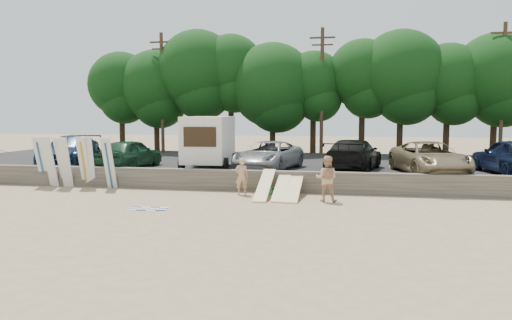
# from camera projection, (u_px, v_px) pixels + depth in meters

# --- Properties ---
(ground) EXTENTS (120.00, 120.00, 0.00)m
(ground) POSITION_uv_depth(u_px,v_px,m) (251.00, 203.00, 20.68)
(ground) COLOR tan
(ground) RESTS_ON ground
(seawall) EXTENTS (44.00, 0.50, 1.00)m
(seawall) POSITION_uv_depth(u_px,v_px,m) (263.00, 181.00, 23.57)
(seawall) COLOR #6B6356
(seawall) RESTS_ON ground
(parking_lot) EXTENTS (44.00, 14.50, 0.70)m
(parking_lot) POSITION_uv_depth(u_px,v_px,m) (284.00, 167.00, 30.92)
(parking_lot) COLOR #282828
(parking_lot) RESTS_ON ground
(treeline) EXTENTS (33.67, 6.42, 9.39)m
(treeline) POSITION_uv_depth(u_px,v_px,m) (298.00, 78.00, 37.19)
(treeline) COLOR #382616
(treeline) RESTS_ON parking_lot
(utility_poles) EXTENTS (25.80, 0.26, 9.00)m
(utility_poles) POSITION_uv_depth(u_px,v_px,m) (322.00, 89.00, 35.46)
(utility_poles) COLOR #473321
(utility_poles) RESTS_ON parking_lot
(box_trailer) EXTENTS (2.80, 4.59, 2.81)m
(box_trailer) POSITION_uv_depth(u_px,v_px,m) (209.00, 139.00, 27.03)
(box_trailer) COLOR silver
(box_trailer) RESTS_ON parking_lot
(car_0) EXTENTS (3.37, 6.10, 1.67)m
(car_0) POSITION_uv_depth(u_px,v_px,m) (70.00, 150.00, 29.18)
(car_0) COLOR #122441
(car_0) RESTS_ON parking_lot
(car_1) EXTENTS (2.35, 4.82, 1.59)m
(car_1) POSITION_uv_depth(u_px,v_px,m) (130.00, 153.00, 27.34)
(car_1) COLOR #13351F
(car_1) RESTS_ON parking_lot
(car_2) EXTENTS (3.55, 5.83, 1.51)m
(car_2) POSITION_uv_depth(u_px,v_px,m) (268.00, 155.00, 26.47)
(car_2) COLOR gray
(car_2) RESTS_ON parking_lot
(car_3) EXTENTS (3.35, 5.97, 1.63)m
(car_3) POSITION_uv_depth(u_px,v_px,m) (354.00, 155.00, 26.19)
(car_3) COLOR black
(car_3) RESTS_ON parking_lot
(car_4) EXTENTS (3.79, 6.17, 1.60)m
(car_4) POSITION_uv_depth(u_px,v_px,m) (429.00, 158.00, 24.57)
(car_4) COLOR #837253
(car_4) RESTS_ON parking_lot
(car_5) EXTENTS (3.10, 5.56, 1.79)m
(car_5) POSITION_uv_depth(u_px,v_px,m) (511.00, 156.00, 24.37)
(car_5) COLOR black
(car_5) RESTS_ON parking_lot
(surfboard_upright_0) EXTENTS (0.52, 0.79, 2.51)m
(surfboard_upright_0) POSITION_uv_depth(u_px,v_px,m) (41.00, 162.00, 25.21)
(surfboard_upright_0) COLOR silver
(surfboard_upright_0) RESTS_ON ground
(surfboard_upright_1) EXTENTS (0.57, 0.74, 2.54)m
(surfboard_upright_1) POSITION_uv_depth(u_px,v_px,m) (50.00, 162.00, 24.93)
(surfboard_upright_1) COLOR silver
(surfboard_upright_1) RESTS_ON ground
(surfboard_upright_2) EXTENTS (0.59, 0.78, 2.53)m
(surfboard_upright_2) POSITION_uv_depth(u_px,v_px,m) (62.00, 162.00, 24.89)
(surfboard_upright_2) COLOR silver
(surfboard_upright_2) RESTS_ON ground
(surfboard_upright_3) EXTENTS (0.61, 0.85, 2.51)m
(surfboard_upright_3) POSITION_uv_depth(u_px,v_px,m) (65.00, 163.00, 24.66)
(surfboard_upright_3) COLOR silver
(surfboard_upright_3) RESTS_ON ground
(surfboard_upright_4) EXTENTS (0.50, 0.65, 2.55)m
(surfboard_upright_4) POSITION_uv_depth(u_px,v_px,m) (84.00, 162.00, 24.71)
(surfboard_upright_4) COLOR silver
(surfboard_upright_4) RESTS_ON ground
(surfboard_upright_5) EXTENTS (0.55, 0.57, 2.57)m
(surfboard_upright_5) POSITION_uv_depth(u_px,v_px,m) (89.00, 162.00, 24.71)
(surfboard_upright_5) COLOR silver
(surfboard_upright_5) RESTS_ON ground
(surfboard_upright_6) EXTENTS (0.52, 0.74, 2.53)m
(surfboard_upright_6) POSITION_uv_depth(u_px,v_px,m) (109.00, 163.00, 24.30)
(surfboard_upright_6) COLOR silver
(surfboard_upright_6) RESTS_ON ground
(surfboard_low_0) EXTENTS (0.56, 2.84, 1.10)m
(surfboard_low_0) POSITION_uv_depth(u_px,v_px,m) (265.00, 185.00, 21.95)
(surfboard_low_0) COLOR #FFECA0
(surfboard_low_0) RESTS_ON ground
(surfboard_low_1) EXTENTS (0.56, 2.89, 0.93)m
(surfboard_low_1) POSITION_uv_depth(u_px,v_px,m) (282.00, 187.00, 21.95)
(surfboard_low_1) COLOR #FFECA0
(surfboard_low_1) RESTS_ON ground
(surfboard_low_2) EXTENTS (0.56, 2.91, 0.87)m
(surfboard_low_2) POSITION_uv_depth(u_px,v_px,m) (294.00, 188.00, 21.76)
(surfboard_low_2) COLOR #FFECA0
(surfboard_low_2) RESTS_ON ground
(beachgoer_a) EXTENTS (0.67, 0.51, 1.67)m
(beachgoer_a) POSITION_uv_depth(u_px,v_px,m) (242.00, 176.00, 22.63)
(beachgoer_a) COLOR tan
(beachgoer_a) RESTS_ON ground
(beachgoer_b) EXTENTS (1.00, 0.82, 1.93)m
(beachgoer_b) POSITION_uv_depth(u_px,v_px,m) (327.00, 179.00, 20.89)
(beachgoer_b) COLOR tan
(beachgoer_b) RESTS_ON ground
(cooler) EXTENTS (0.45, 0.40, 0.32)m
(cooler) POSITION_uv_depth(u_px,v_px,m) (270.00, 191.00, 22.79)
(cooler) COLOR #268B4F
(cooler) RESTS_ON ground
(gear_bag) EXTENTS (0.37, 0.35, 0.22)m
(gear_bag) POSITION_uv_depth(u_px,v_px,m) (286.00, 192.00, 22.64)
(gear_bag) COLOR #CE4D18
(gear_bag) RESTS_ON ground
(beach_towel) EXTENTS (1.67, 1.67, 0.00)m
(beach_towel) POSITION_uv_depth(u_px,v_px,m) (148.00, 209.00, 19.32)
(beach_towel) COLOR white
(beach_towel) RESTS_ON ground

